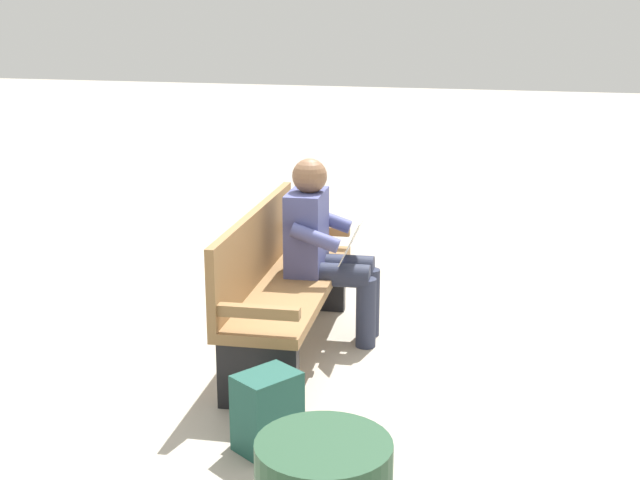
% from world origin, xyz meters
% --- Properties ---
extents(ground_plane, '(40.00, 40.00, 0.00)m').
position_xyz_m(ground_plane, '(0.00, 0.00, 0.00)').
color(ground_plane, '#A89E8E').
extents(bench_near, '(1.84, 0.67, 0.90)m').
position_xyz_m(bench_near, '(0.01, -0.07, 0.46)').
color(bench_near, olive).
rests_on(bench_near, ground).
extents(person_seated, '(0.60, 0.60, 1.18)m').
position_xyz_m(person_seated, '(-0.29, 0.13, 0.63)').
color(person_seated, '#474C84').
rests_on(person_seated, ground).
extents(backpack, '(0.36, 0.35, 0.39)m').
position_xyz_m(backpack, '(1.17, 0.27, 0.19)').
color(backpack, '#1E4C42').
rests_on(backpack, ground).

